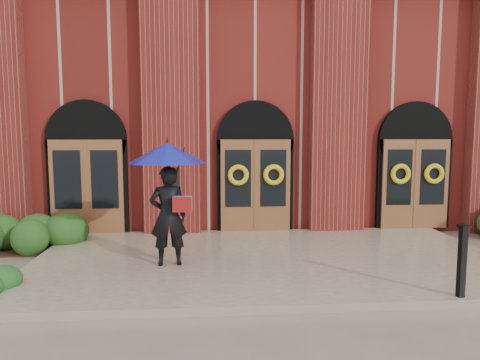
{
  "coord_description": "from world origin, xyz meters",
  "views": [
    {
      "loc": [
        -1.25,
        -8.81,
        2.79
      ],
      "look_at": [
        -0.55,
        1.0,
        1.74
      ],
      "focal_mm": 32.0,
      "sensor_mm": 36.0,
      "label": 1
    }
  ],
  "objects": [
    {
      "name": "hedge_wall_left",
      "position": [
        -5.2,
        1.74,
        0.4
      ],
      "size": [
        3.13,
        1.25,
        0.8
      ],
      "primitive_type": "ellipsoid",
      "color": "#214617",
      "rests_on": "ground"
    },
    {
      "name": "landing",
      "position": [
        0.0,
        0.15,
        0.07
      ],
      "size": [
        10.0,
        5.3,
        0.15
      ],
      "primitive_type": "cube",
      "color": "tan",
      "rests_on": "ground"
    },
    {
      "name": "church_building",
      "position": [
        0.0,
        8.78,
        3.5
      ],
      "size": [
        16.2,
        12.53,
        7.0
      ],
      "color": "maroon",
      "rests_on": "ground"
    },
    {
      "name": "ground",
      "position": [
        0.0,
        0.0,
        0.0
      ],
      "size": [
        90.0,
        90.0,
        0.0
      ],
      "primitive_type": "plane",
      "color": "gray",
      "rests_on": "ground"
    },
    {
      "name": "metal_post",
      "position": [
        2.82,
        -2.35,
        0.77
      ],
      "size": [
        0.17,
        0.17,
        1.19
      ],
      "rotation": [
        0.0,
        0.0,
        0.09
      ],
      "color": "black",
      "rests_on": "landing"
    },
    {
      "name": "man_with_umbrella",
      "position": [
        -2.08,
        -0.26,
        1.88
      ],
      "size": [
        1.72,
        1.72,
        2.47
      ],
      "rotation": [
        0.0,
        0.0,
        3.25
      ],
      "color": "black",
      "rests_on": "landing"
    }
  ]
}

